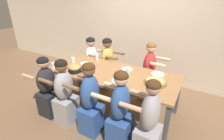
% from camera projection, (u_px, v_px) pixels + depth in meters
% --- Properties ---
extents(ground_plane, '(18.00, 18.00, 0.00)m').
position_uv_depth(ground_plane, '(112.00, 107.00, 3.46)').
color(ground_plane, brown).
rests_on(ground_plane, ground).
extents(restaurant_back_panel, '(10.00, 0.06, 3.20)m').
position_uv_depth(restaurant_back_panel, '(144.00, 14.00, 3.98)').
color(restaurant_back_panel, beige).
rests_on(restaurant_back_panel, ground).
extents(dining_table, '(2.36, 0.97, 0.76)m').
position_uv_depth(dining_table, '(112.00, 76.00, 3.17)').
color(dining_table, '#996B42').
rests_on(dining_table, ground).
extents(pizza_board_main, '(0.36, 0.36, 0.06)m').
position_uv_depth(pizza_board_main, '(155.00, 82.00, 2.77)').
color(pizza_board_main, brown).
rests_on(pizza_board_main, dining_table).
extents(skillet_bowl, '(0.34, 0.23, 0.14)m').
position_uv_depth(skillet_bowl, '(75.00, 69.00, 3.15)').
color(skillet_bowl, black).
rests_on(skillet_bowl, dining_table).
extents(empty_plate_a, '(0.21, 0.21, 0.02)m').
position_uv_depth(empty_plate_a, '(118.00, 81.00, 2.85)').
color(empty_plate_a, white).
rests_on(empty_plate_a, dining_table).
extents(empty_plate_b, '(0.21, 0.21, 0.02)m').
position_uv_depth(empty_plate_b, '(85.00, 64.00, 3.50)').
color(empty_plate_b, white).
rests_on(empty_plate_b, dining_table).
extents(empty_plate_c, '(0.20, 0.20, 0.02)m').
position_uv_depth(empty_plate_c, '(127.00, 69.00, 3.26)').
color(empty_plate_c, white).
rests_on(empty_plate_c, dining_table).
extents(empty_plate_d, '(0.23, 0.23, 0.02)m').
position_uv_depth(empty_plate_d, '(158.00, 74.00, 3.07)').
color(empty_plate_d, white).
rests_on(empty_plate_d, dining_table).
extents(cocktail_glass_blue, '(0.08, 0.08, 0.13)m').
position_uv_depth(cocktail_glass_blue, '(73.00, 60.00, 3.56)').
color(cocktail_glass_blue, silver).
rests_on(cocktail_glass_blue, dining_table).
extents(drinking_glass_a, '(0.07, 0.07, 0.15)m').
position_uv_depth(drinking_glass_a, '(97.00, 57.00, 3.67)').
color(drinking_glass_a, silver).
rests_on(drinking_glass_a, dining_table).
extents(drinking_glass_b, '(0.08, 0.08, 0.11)m').
position_uv_depth(drinking_glass_b, '(54.00, 66.00, 3.30)').
color(drinking_glass_b, silver).
rests_on(drinking_glass_b, dining_table).
extents(drinking_glass_c, '(0.06, 0.06, 0.15)m').
position_uv_depth(drinking_glass_c, '(152.00, 89.00, 2.50)').
color(drinking_glass_c, silver).
rests_on(drinking_glass_c, dining_table).
extents(drinking_glass_d, '(0.07, 0.07, 0.14)m').
position_uv_depth(drinking_glass_d, '(92.00, 76.00, 2.88)').
color(drinking_glass_d, silver).
rests_on(drinking_glass_d, dining_table).
extents(drinking_glass_e, '(0.07, 0.07, 0.14)m').
position_uv_depth(drinking_glass_e, '(128.00, 71.00, 3.05)').
color(drinking_glass_e, silver).
rests_on(drinking_glass_e, dining_table).
extents(diner_far_midright, '(0.51, 0.40, 1.20)m').
position_uv_depth(diner_far_midright, '(149.00, 73.00, 3.58)').
color(diner_far_midright, '#B22D2D').
rests_on(diner_far_midright, ground).
extents(diner_far_midleft, '(0.51, 0.40, 1.16)m').
position_uv_depth(diner_far_midleft, '(108.00, 65.00, 4.02)').
color(diner_far_midleft, gold).
rests_on(diner_far_midleft, ground).
extents(diner_far_left, '(0.51, 0.40, 1.12)m').
position_uv_depth(diner_far_left, '(92.00, 62.00, 4.22)').
color(diner_far_left, silver).
rests_on(diner_far_left, ground).
extents(diner_near_left, '(0.51, 0.40, 1.12)m').
position_uv_depth(diner_near_left, '(48.00, 89.00, 3.09)').
color(diner_near_left, '#232328').
rests_on(diner_near_left, ground).
extents(diner_near_center, '(0.51, 0.40, 1.21)m').
position_uv_depth(diner_near_center, '(90.00, 102.00, 2.67)').
color(diner_near_center, '#2D5193').
rests_on(diner_near_center, ground).
extents(diner_near_right, '(0.51, 0.40, 1.18)m').
position_uv_depth(diner_near_right, '(149.00, 124.00, 2.27)').
color(diner_near_right, '#99999E').
rests_on(diner_near_right, ground).
extents(diner_near_midleft, '(0.51, 0.40, 1.16)m').
position_uv_depth(diner_near_midleft, '(65.00, 94.00, 2.90)').
color(diner_near_midleft, '#99999E').
rests_on(diner_near_midleft, ground).
extents(diner_near_midright, '(0.51, 0.40, 1.20)m').
position_uv_depth(diner_near_midright, '(120.00, 113.00, 2.45)').
color(diner_near_midright, '#2D5193').
rests_on(diner_near_midright, ground).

